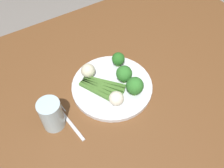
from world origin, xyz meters
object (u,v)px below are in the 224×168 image
object	(u,v)px
broccoli_outer_edge	(135,86)
fork	(68,121)
plate	(112,86)
water_glass	(51,114)
asparagus_bundle	(102,87)
broccoli_front	(118,59)
dining_table	(120,105)
cauliflower_near_center	(88,71)
broccoli_right	(124,74)
cauliflower_near_fork	(116,98)

from	to	relation	value
broccoli_outer_edge	fork	distance (m)	0.24
plate	water_glass	bearing A→B (deg)	-173.68
asparagus_bundle	broccoli_front	size ratio (longest dim) A/B	2.77
broccoli_front	fork	world-z (taller)	broccoli_front
dining_table	plate	distance (m)	0.10
dining_table	water_glass	distance (m)	0.29
broccoli_front	cauliflower_near_center	size ratio (longest dim) A/B	1.15
asparagus_bundle	broccoli_right	world-z (taller)	broccoli_right
dining_table	broccoli_right	world-z (taller)	broccoli_right
broccoli_front	cauliflower_near_fork	size ratio (longest dim) A/B	1.18
asparagus_bundle	broccoli_outer_edge	distance (m)	0.12
plate	broccoli_outer_edge	distance (m)	0.09
broccoli_front	broccoli_outer_edge	xyz separation A→B (m)	(-0.02, -0.14, 0.01)
dining_table	broccoli_front	size ratio (longest dim) A/B	24.65
broccoli_right	cauliflower_near_center	size ratio (longest dim) A/B	1.35
plate	broccoli_outer_edge	bearing A→B (deg)	-57.80
broccoli_outer_edge	broccoli_right	bearing A→B (deg)	89.82
cauliflower_near_center	broccoli_front	bearing A→B (deg)	-7.29
dining_table	broccoli_outer_edge	bearing A→B (deg)	-61.77
broccoli_front	water_glass	xyz separation A→B (m)	(-0.29, -0.09, 0.01)
broccoli_right	broccoli_front	size ratio (longest dim) A/B	1.18
broccoli_front	cauliflower_near_fork	distance (m)	0.17
cauliflower_near_center	fork	world-z (taller)	cauliflower_near_center
water_glass	broccoli_front	bearing A→B (deg)	17.23
plate	broccoli_right	xyz separation A→B (m)	(0.04, -0.01, 0.05)
broccoli_right	dining_table	bearing A→B (deg)	-140.86
broccoli_outer_edge	water_glass	bearing A→B (deg)	170.76
cauliflower_near_fork	water_glass	world-z (taller)	water_glass
cauliflower_near_fork	cauliflower_near_center	size ratio (longest dim) A/B	0.97
asparagus_bundle	broccoli_right	xyz separation A→B (m)	(0.08, -0.01, 0.03)
broccoli_front	broccoli_outer_edge	size ratio (longest dim) A/B	0.80
plate	asparagus_bundle	world-z (taller)	asparagus_bundle
dining_table	cauliflower_near_center	size ratio (longest dim) A/B	28.25
cauliflower_near_center	fork	bearing A→B (deg)	-138.95
broccoli_right	broccoli_front	world-z (taller)	broccoli_right
cauliflower_near_fork	fork	bearing A→B (deg)	169.62
cauliflower_near_fork	cauliflower_near_center	world-z (taller)	cauliflower_near_center
broccoli_outer_edge	cauliflower_near_fork	bearing A→B (deg)	-179.62
plate	broccoli_outer_edge	size ratio (longest dim) A/B	3.92
cauliflower_near_center	fork	size ratio (longest dim) A/B	0.30
plate	broccoli_right	size ratio (longest dim) A/B	4.13
broccoli_outer_edge	cauliflower_near_center	xyz separation A→B (m)	(-0.09, 0.15, -0.02)
dining_table	broccoli_outer_edge	size ratio (longest dim) A/B	19.80
dining_table	fork	size ratio (longest dim) A/B	8.45
broccoli_right	water_glass	world-z (taller)	water_glass
asparagus_bundle	fork	distance (m)	0.16
plate	cauliflower_near_center	world-z (taller)	cauliflower_near_center
broccoli_right	cauliflower_near_fork	xyz separation A→B (m)	(-0.07, -0.06, -0.01)
asparagus_bundle	cauliflower_near_fork	distance (m)	0.08
broccoli_front	cauliflower_near_fork	bearing A→B (deg)	-124.79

